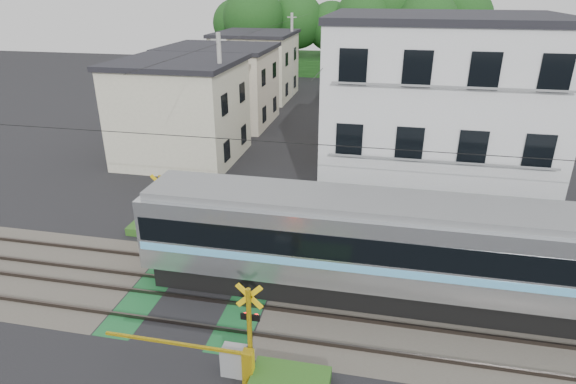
% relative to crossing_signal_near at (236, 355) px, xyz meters
% --- Properties ---
extents(ground, '(120.00, 120.00, 0.00)m').
position_rel_crossing_signal_near_xyz_m(ground, '(-2.59, 3.65, -0.71)').
color(ground, black).
extents(track_bed, '(120.00, 120.00, 0.14)m').
position_rel_crossing_signal_near_xyz_m(track_bed, '(-2.59, 3.65, -0.67)').
color(track_bed, '#47423A').
rests_on(track_bed, ground).
extents(crossing_signal_near, '(4.74, 0.65, 3.09)m').
position_rel_crossing_signal_near_xyz_m(crossing_signal_near, '(0.00, 0.00, 0.00)').
color(crossing_signal_near, yellow).
rests_on(crossing_signal_near, ground).
extents(crossing_signal_far, '(4.74, 0.65, 3.09)m').
position_rel_crossing_signal_near_xyz_m(crossing_signal_far, '(-5.17, 7.31, 0.00)').
color(crossing_signal_far, yellow).
rests_on(crossing_signal_far, ground).
extents(apartment_block, '(10.20, 8.36, 9.30)m').
position_rel_crossing_signal_near_xyz_m(apartment_block, '(5.91, 13.15, 3.94)').
color(apartment_block, white).
rests_on(apartment_block, ground).
extents(houses_row, '(22.07, 31.35, 6.80)m').
position_rel_crossing_signal_near_xyz_m(houses_row, '(-2.33, 29.57, 2.53)').
color(houses_row, beige).
rests_on(houses_row, ground).
extents(tree_hill, '(40.00, 13.16, 11.92)m').
position_rel_crossing_signal_near_xyz_m(tree_hill, '(-1.62, 52.50, 4.70)').
color(tree_hill, '#1A4717').
rests_on(tree_hill, ground).
extents(catenary, '(60.00, 5.04, 7.00)m').
position_rel_crossing_signal_near_xyz_m(catenary, '(3.41, 3.69, 2.98)').
color(catenary, '#2D2D33').
rests_on(catenary, ground).
extents(utility_poles, '(7.90, 42.00, 8.00)m').
position_rel_crossing_signal_near_xyz_m(utility_poles, '(-3.64, 26.66, 3.37)').
color(utility_poles, '#A5A5A0').
rests_on(utility_poles, ground).
extents(pedestrian, '(0.65, 0.45, 1.74)m').
position_rel_crossing_signal_near_xyz_m(pedestrian, '(-2.61, 37.67, 0.16)').
color(pedestrian, '#212329').
rests_on(pedestrian, ground).
extents(weed_patches, '(10.25, 8.80, 0.40)m').
position_rel_crossing_signal_near_xyz_m(weed_patches, '(-0.83, 3.56, -0.53)').
color(weed_patches, '#2D5E1E').
rests_on(weed_patches, ground).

